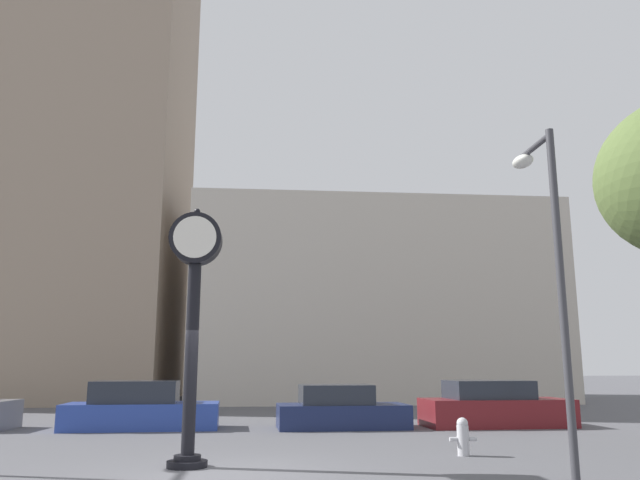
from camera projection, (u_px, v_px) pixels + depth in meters
The scene contains 9 objects.
ground_plane at pixel (221, 474), 10.77m from camera, with size 200.00×200.00×0.00m, color #515156.
building_tall_tower at pixel (55, 77), 36.82m from camera, with size 15.22×12.00×37.09m.
building_storefront_row at pixel (367, 307), 35.80m from camera, with size 19.01×12.00×10.29m.
street_clock at pixel (194, 295), 12.08m from camera, with size 1.01×0.75×4.91m.
car_blue at pixel (140, 409), 18.40m from camera, with size 4.52×1.95×1.39m.
car_navy at pixel (340, 410), 18.68m from camera, with size 3.93×1.97×1.27m.
car_maroon at pixel (494, 407), 19.20m from camera, with size 4.53×2.07×1.39m.
fire_hydrant_near at pixel (463, 436), 12.98m from camera, with size 0.57×0.25×0.77m.
street_lamp_right at pixel (548, 241), 11.24m from camera, with size 0.36×1.57×6.02m.
Camera 1 is at (0.69, -11.46, 1.84)m, focal length 35.00 mm.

